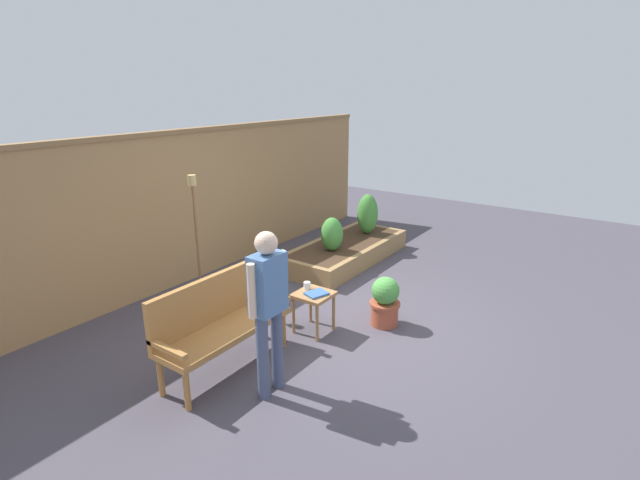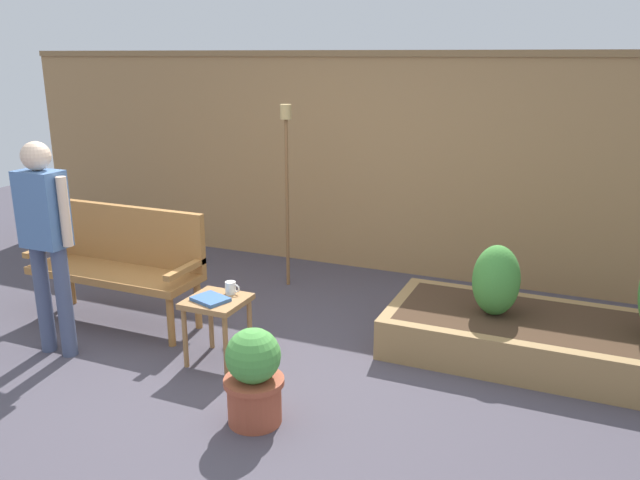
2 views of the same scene
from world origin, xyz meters
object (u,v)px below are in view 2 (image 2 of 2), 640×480
object	(u,v)px
side_table	(217,310)
potted_boxwood	(254,376)
cup_on_table	(231,288)
garden_bench	(121,256)
book_on_table	(210,299)
shrub_near_bench	(496,280)
person_by_bench	(45,231)
tiki_torch	(286,164)

from	to	relation	value
side_table	potted_boxwood	bearing A→B (deg)	-43.56
cup_on_table	garden_bench	bearing A→B (deg)	169.05
book_on_table	shrub_near_bench	size ratio (longest dim) A/B	0.45
potted_boxwood	person_by_bench	bearing A→B (deg)	172.27
potted_boxwood	shrub_near_bench	bearing A→B (deg)	52.92
garden_bench	potted_boxwood	world-z (taller)	garden_bench
garden_bench	potted_boxwood	xyz separation A→B (m)	(1.74, -0.94, -0.24)
potted_boxwood	garden_bench	bearing A→B (deg)	151.62
side_table	book_on_table	world-z (taller)	book_on_table
cup_on_table	person_by_bench	distance (m)	1.36
book_on_table	person_by_bench	bearing A→B (deg)	-146.97
garden_bench	side_table	distance (m)	1.18
tiki_torch	book_on_table	bearing A→B (deg)	-82.22
garden_bench	book_on_table	bearing A→B (deg)	-19.97
shrub_near_bench	tiki_torch	size ratio (longest dim) A/B	0.31
garden_bench	side_table	size ratio (longest dim) A/B	3.00
side_table	shrub_near_bench	world-z (taller)	shrub_near_bench
book_on_table	person_by_bench	size ratio (longest dim) A/B	0.15
side_table	book_on_table	distance (m)	0.11
potted_boxwood	cup_on_table	bearing A→B (deg)	128.79
book_on_table	cup_on_table	bearing A→B (deg)	89.68
garden_bench	person_by_bench	distance (m)	0.80
shrub_near_bench	tiki_torch	distance (m)	2.21
side_table	tiki_torch	xyz separation A→B (m)	(-0.24, 1.63, 0.77)
tiki_torch	garden_bench	bearing A→B (deg)	-124.49
potted_boxwood	tiki_torch	distance (m)	2.53
tiki_torch	cup_on_table	bearing A→B (deg)	-79.10
book_on_table	tiki_torch	size ratio (longest dim) A/B	0.14
potted_boxwood	shrub_near_bench	world-z (taller)	shrub_near_bench
book_on_table	shrub_near_bench	xyz separation A→B (m)	(1.78, 0.98, 0.07)
garden_bench	person_by_bench	size ratio (longest dim) A/B	0.92
side_table	cup_on_table	size ratio (longest dim) A/B	4.24
garden_bench	shrub_near_bench	size ratio (longest dim) A/B	2.76
cup_on_table	shrub_near_bench	distance (m)	1.90
garden_bench	person_by_bench	xyz separation A→B (m)	(-0.04, -0.70, 0.39)
cup_on_table	potted_boxwood	distance (m)	0.94
cup_on_table	potted_boxwood	bearing A→B (deg)	-51.21
side_table	shrub_near_bench	distance (m)	2.01
cup_on_table	shrub_near_bench	size ratio (longest dim) A/B	0.22
garden_bench	cup_on_table	distance (m)	1.19
book_on_table	person_by_bench	xyz separation A→B (m)	(-1.14, -0.30, 0.44)
side_table	shrub_near_bench	size ratio (longest dim) A/B	0.92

